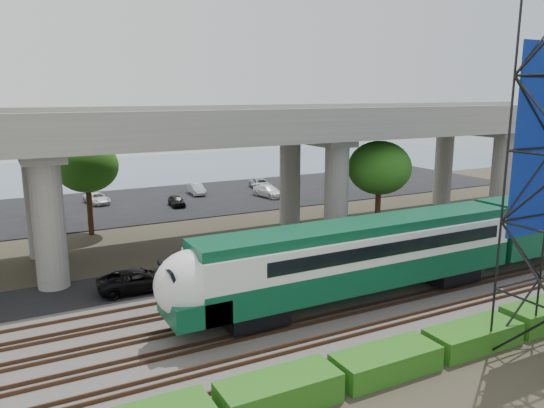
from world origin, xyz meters
TOP-DOWN VIEW (x-y plane):
  - ground at (0.00, 0.00)m, footprint 140.00×140.00m
  - ballast_bed at (0.00, 2.00)m, footprint 90.00×12.00m
  - service_road at (0.00, 10.50)m, footprint 90.00×5.00m
  - parking_lot at (0.00, 34.00)m, footprint 90.00×18.00m
  - harbor_water at (0.00, 56.00)m, footprint 140.00×40.00m
  - rail_tracks at (0.00, 2.00)m, footprint 90.00×9.52m
  - commuter_train at (6.60, 2.00)m, footprint 29.30×3.06m
  - overpass at (-1.45, 16.00)m, footprint 80.00×12.00m
  - hedge_strip at (1.01, -4.30)m, footprint 34.60×1.80m
  - trees at (-4.67, 16.17)m, footprint 40.94×16.94m
  - suv at (-5.73, 9.55)m, footprint 4.72×2.34m
  - parked_cars at (0.19, 33.44)m, footprint 36.73×9.59m

SIDE VIEW (x-z plane):
  - ground at x=0.00m, z-range 0.00..0.00m
  - harbor_water at x=0.00m, z-range 0.00..0.03m
  - service_road at x=0.00m, z-range 0.00..0.08m
  - parking_lot at x=0.00m, z-range 0.00..0.08m
  - ballast_bed at x=0.00m, z-range 0.00..0.20m
  - rail_tracks at x=0.00m, z-range 0.20..0.36m
  - hedge_strip at x=1.01m, z-range -0.04..1.16m
  - parked_cars at x=0.19m, z-range 0.03..1.33m
  - suv at x=-5.73m, z-range 0.08..1.37m
  - commuter_train at x=6.60m, z-range 0.73..5.03m
  - trees at x=-4.67m, z-range 1.73..9.42m
  - overpass at x=-1.45m, z-range 2.01..14.41m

